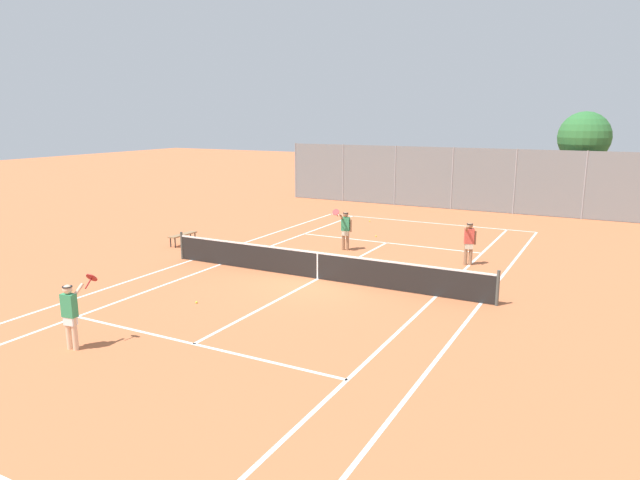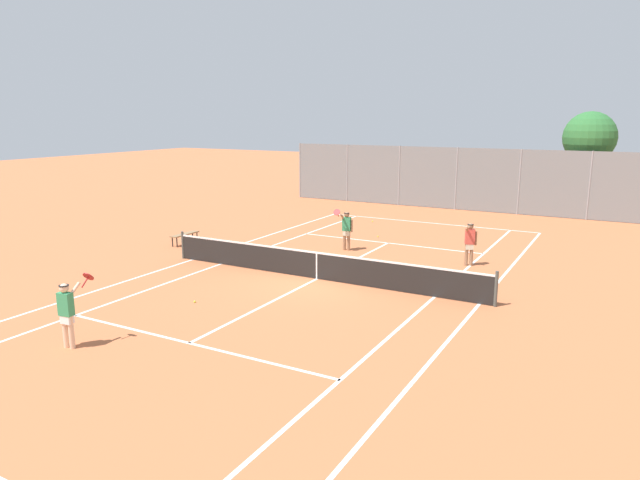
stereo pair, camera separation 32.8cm
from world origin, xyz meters
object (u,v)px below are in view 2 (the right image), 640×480
loose_tennis_ball_2 (372,221)px  tree_behind_left (590,140)px  player_far_left (346,228)px  player_near_side (67,311)px  loose_tennis_ball_0 (378,236)px  tennis_net (317,265)px  player_far_right (470,242)px  loose_tennis_ball_1 (195,302)px  courtside_bench (185,235)px

loose_tennis_ball_2 → tree_behind_left: tree_behind_left is taller
player_far_left → tree_behind_left: tree_behind_left is taller
player_near_side → loose_tennis_ball_0: (1.45, 15.31, -0.89)m
player_far_left → tree_behind_left: bearing=61.5°
tennis_net → player_far_right: player_far_right is taller
player_near_side → loose_tennis_ball_1: bearing=84.8°
tennis_net → player_near_side: bearing=-106.3°
player_near_side → loose_tennis_ball_2: player_near_side is taller
courtside_bench → loose_tennis_ball_2: bearing=60.2°
tennis_net → loose_tennis_ball_2: 11.04m
loose_tennis_ball_1 → tree_behind_left: 24.61m
loose_tennis_ball_2 → player_far_right: bearing=-43.9°
loose_tennis_ball_2 → courtside_bench: (-5.01, -8.73, 0.38)m
loose_tennis_ball_2 → tennis_net: bearing=-76.2°
loose_tennis_ball_0 → courtside_bench: courtside_bench is taller
player_near_side → player_far_left: 12.36m
player_near_side → tree_behind_left: 28.36m
tennis_net → loose_tennis_ball_0: 7.40m
loose_tennis_ball_2 → tree_behind_left: bearing=40.1°
player_far_left → courtside_bench: (-6.64, -2.33, -0.52)m
tennis_net → player_far_left: bearing=103.1°
player_far_right → loose_tennis_ball_1: (-6.03, -8.23, -0.88)m
player_far_left → loose_tennis_ball_0: bearing=87.6°
courtside_bench → player_far_left: bearing=19.3°
tennis_net → tree_behind_left: size_ratio=2.11×
loose_tennis_ball_0 → tree_behind_left: 14.31m
player_far_right → loose_tennis_ball_0: 5.88m
player_far_left → loose_tennis_ball_1: (-0.95, -8.26, -0.89)m
loose_tennis_ball_1 → loose_tennis_ball_0: bearing=84.5°
player_near_side → loose_tennis_ball_1: player_near_side is taller
player_far_left → player_near_side: bearing=-96.2°
courtside_bench → tree_behind_left: tree_behind_left is taller
tennis_net → tree_behind_left: tree_behind_left is taller
player_near_side → loose_tennis_ball_0: size_ratio=26.88×
player_far_right → tree_behind_left: tree_behind_left is taller
courtside_bench → player_near_side: bearing=-61.9°
player_far_left → tree_behind_left: (7.82, 14.37, 3.23)m
loose_tennis_ball_0 → tennis_net: bearing=-83.2°
player_near_side → courtside_bench: (-5.31, 9.96, -0.52)m
tennis_net → player_far_right: size_ratio=7.50×
player_far_left → loose_tennis_ball_0: player_far_left is taller
loose_tennis_ball_2 → tree_behind_left: 13.02m
courtside_bench → tennis_net: bearing=-14.5°
player_far_left → player_far_right: player_far_left is taller
loose_tennis_ball_1 → player_far_left: bearing=83.4°
player_near_side → loose_tennis_ball_2: (-0.30, 18.69, -0.89)m
player_near_side → courtside_bench: bearing=118.1°
loose_tennis_ball_0 → player_near_side: bearing=-95.4°
loose_tennis_ball_0 → loose_tennis_ball_2: size_ratio=1.00×
player_near_side → loose_tennis_ball_2: 18.71m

